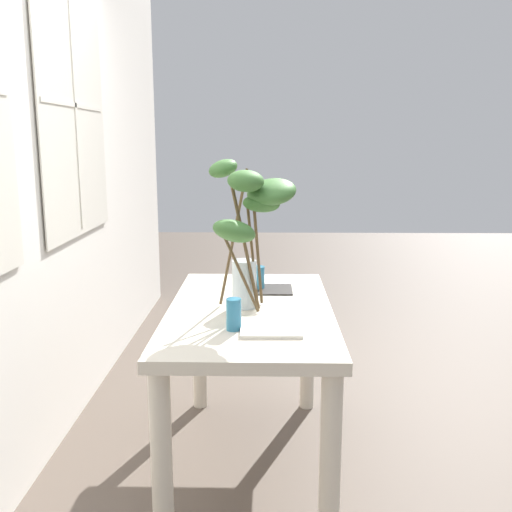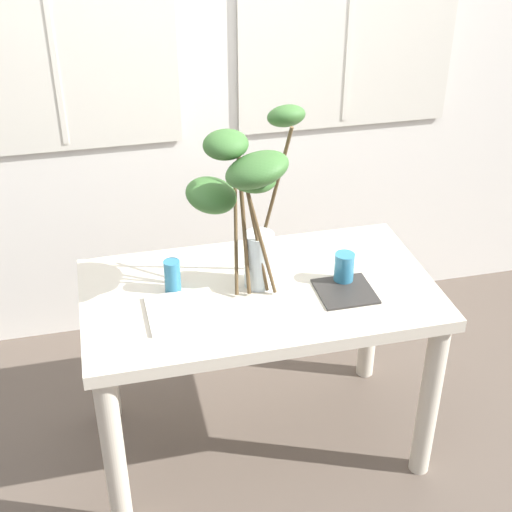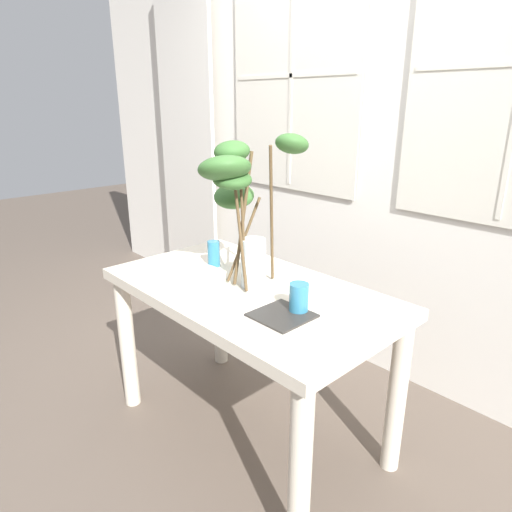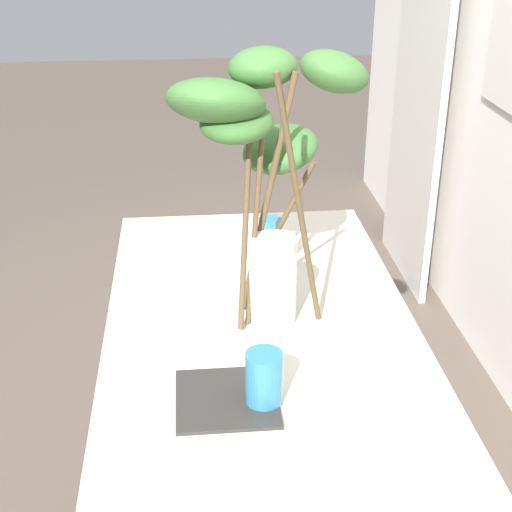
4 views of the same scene
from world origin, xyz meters
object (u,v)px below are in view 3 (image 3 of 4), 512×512
Objects in this scene: drinking_glass_blue_right at (299,298)px; plate_square_left at (191,272)px; dining_table at (248,314)px; vase_with_branches at (240,193)px; plate_square_right at (282,315)px; drinking_glass_blue_left at (214,254)px.

plate_square_left is (-0.63, -0.07, -0.05)m from drinking_glass_blue_right.
plate_square_left reaches higher than dining_table.
drinking_glass_blue_right is (0.32, -0.03, 0.19)m from dining_table.
vase_with_branches reaches higher than plate_square_right.
vase_with_branches is 0.55m from plate_square_right.
vase_with_branches reaches higher than drinking_glass_blue_left.
dining_table is at bearing 2.10° from vase_with_branches.
dining_table is at bearing 175.31° from drinking_glass_blue_right.
dining_table is at bearing 16.75° from plate_square_left.
vase_with_branches is 0.49m from plate_square_left.
dining_table is at bearing 161.83° from plate_square_right.
drinking_glass_blue_left reaches higher than dining_table.
plate_square_left is at bearing 179.22° from plate_square_right.
drinking_glass_blue_right reaches higher than plate_square_left.
vase_with_branches is at bearing -12.09° from drinking_glass_blue_left.
vase_with_branches is at bearing 19.05° from plate_square_left.
drinking_glass_blue_left is 0.16m from plate_square_left.
plate_square_right is at bearing -14.17° from drinking_glass_blue_left.
plate_square_right is (0.62, -0.16, -0.06)m from drinking_glass_blue_left.
drinking_glass_blue_right is (0.37, -0.02, -0.36)m from vase_with_branches.
vase_with_branches is 0.45m from drinking_glass_blue_left.
drinking_glass_blue_right is at bearing 76.02° from plate_square_right.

